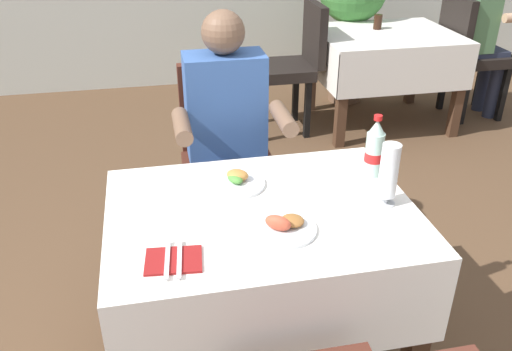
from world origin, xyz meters
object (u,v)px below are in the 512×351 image
object	(u,v)px
cola_bottle_primary	(374,150)
napkin_cutlery_set	(174,260)
background_chair_right	(470,50)
main_dining_table	(262,250)
background_dining_table	(384,55)
potted_plant_corner	(352,3)
background_chair_left	(293,61)
background_table_tumbler	(378,22)
seated_diner_far	(228,135)
beer_glass_left	(388,175)
plate_near_camera	(283,226)
chair_far_diner_seat	(228,155)
plate_far_diner	(236,181)
background_patron	(479,30)

from	to	relation	value
cola_bottle_primary	napkin_cutlery_set	size ratio (longest dim) A/B	1.27
napkin_cutlery_set	background_chair_right	xyz separation A→B (m)	(2.50, 2.48, -0.18)
main_dining_table	background_dining_table	size ratio (longest dim) A/B	1.03
potted_plant_corner	background_chair_left	bearing A→B (deg)	-139.74
background_table_tumbler	background_dining_table	bearing A→B (deg)	-77.06
background_table_tumbler	seated_diner_far	bearing A→B (deg)	-130.37
seated_diner_far	beer_glass_left	world-z (taller)	seated_diner_far
seated_diner_far	plate_near_camera	size ratio (longest dim) A/B	5.61
napkin_cutlery_set	beer_glass_left	bearing A→B (deg)	13.52
background_chair_left	main_dining_table	bearing A→B (deg)	-107.81
chair_far_diner_seat	plate_far_diner	size ratio (longest dim) A/B	4.31
main_dining_table	background_table_tumbler	world-z (taller)	background_table_tumbler
plate_near_camera	background_dining_table	distance (m)	2.78
cola_bottle_primary	background_table_tumbler	size ratio (longest dim) A/B	2.25
background_patron	background_chair_right	bearing A→B (deg)	180.00
beer_glass_left	napkin_cutlery_set	bearing A→B (deg)	-166.48
background_table_tumbler	potted_plant_corner	bearing A→B (deg)	97.75
background_dining_table	background_table_tumbler	world-z (taller)	background_table_tumbler
seated_diner_far	background_chair_right	bearing A→B (deg)	35.61
plate_near_camera	plate_far_diner	xyz separation A→B (m)	(-0.10, 0.33, -0.00)
plate_far_diner	background_dining_table	world-z (taller)	plate_far_diner
seated_diner_far	background_table_tumbler	size ratio (longest dim) A/B	11.45
background_dining_table	background_chair_left	distance (m)	0.73
plate_near_camera	background_patron	xyz separation A→B (m)	(2.18, 2.39, -0.03)
main_dining_table	cola_bottle_primary	world-z (taller)	cola_bottle_primary
beer_glass_left	background_dining_table	world-z (taller)	beer_glass_left
cola_bottle_primary	background_dining_table	xyz separation A→B (m)	(0.98, 2.08, -0.28)
seated_diner_far	potted_plant_corner	distance (m)	2.52
seated_diner_far	background_chair_left	distance (m)	1.74
background_patron	background_table_tumbler	size ratio (longest dim) A/B	11.45
chair_far_diner_seat	seated_diner_far	distance (m)	0.19
chair_far_diner_seat	plate_near_camera	bearing A→B (deg)	-87.46
background_chair_right	napkin_cutlery_set	bearing A→B (deg)	-135.17
seated_diner_far	plate_near_camera	bearing A→B (deg)	-86.24
chair_far_diner_seat	background_chair_right	xyz separation A→B (m)	(2.18, 1.46, 0.00)
napkin_cutlery_set	background_dining_table	bearing A→B (deg)	54.51
potted_plant_corner	background_dining_table	bearing A→B (deg)	-81.09
chair_far_diner_seat	background_chair_left	bearing A→B (deg)	63.66
plate_near_camera	potted_plant_corner	world-z (taller)	potted_plant_corner
plate_far_diner	plate_near_camera	bearing A→B (deg)	-72.96
napkin_cutlery_set	background_chair_right	bearing A→B (deg)	44.83
main_dining_table	plate_near_camera	distance (m)	0.24
background_chair_left	potted_plant_corner	world-z (taller)	potted_plant_corner
napkin_cutlery_set	background_table_tumbler	distance (m)	3.13
main_dining_table	background_patron	xyz separation A→B (m)	(2.22, 2.25, 0.16)
chair_far_diner_seat	potted_plant_corner	distance (m)	2.44
cola_bottle_primary	potted_plant_corner	size ratio (longest dim) A/B	0.20
chair_far_diner_seat	seated_diner_far	bearing A→B (deg)	-96.63
cola_bottle_primary	background_chair_right	bearing A→B (deg)	50.78
background_chair_right	potted_plant_corner	bearing A→B (deg)	146.21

